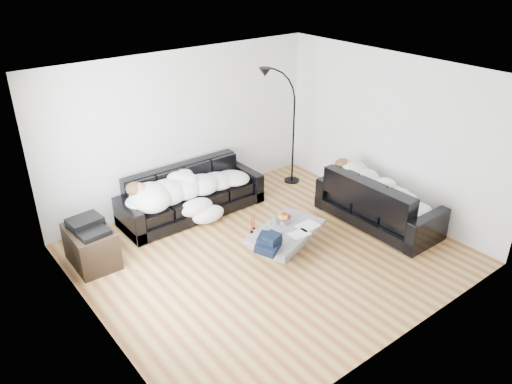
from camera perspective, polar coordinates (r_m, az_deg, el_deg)
ground at (r=7.33m, az=1.46°, el=-7.14°), size 5.00×5.00×0.00m
wall_back at (r=8.42m, az=-8.26°, el=7.14°), size 5.00×0.02×2.60m
wall_left at (r=5.62m, az=-18.58°, el=-4.48°), size 0.02×4.50×2.60m
wall_right at (r=8.40m, az=14.96°, el=6.44°), size 0.02×4.50×2.60m
ceiling at (r=6.27m, az=1.73°, el=13.03°), size 5.00×5.00×0.00m
sofa_back at (r=8.26m, az=-7.37°, el=-0.06°), size 2.41×0.83×0.79m
sofa_right at (r=8.16m, az=13.88°, el=-0.91°), size 0.86×2.01×0.81m
sleeper_back at (r=8.12m, az=-7.28°, el=1.26°), size 2.04×0.70×0.41m
sleeper_right at (r=8.06m, az=14.05°, el=0.50°), size 0.73×1.72×0.42m
teal_cushion at (r=8.33m, az=10.57°, el=2.44°), size 0.42×0.38×0.20m
coffee_table at (r=7.35m, az=3.41°, el=-5.46°), size 1.34×1.02×0.35m
fruit_bowl at (r=7.41m, az=3.17°, el=-2.96°), size 0.29×0.29×0.15m
wine_glass_a at (r=7.20m, az=1.64°, el=-3.80°), size 0.08×0.08×0.16m
wine_glass_b at (r=7.07m, az=1.32°, el=-4.47°), size 0.07×0.07×0.15m
wine_glass_c at (r=7.11m, az=3.07°, el=-4.14°), size 0.10×0.10×0.19m
candle_left at (r=7.12m, az=-0.50°, el=-3.79°), size 0.06×0.06×0.25m
candle_right at (r=7.20m, az=-0.24°, el=-3.49°), size 0.04×0.04×0.23m
newspaper_a at (r=7.37m, az=5.93°, el=-3.83°), size 0.33×0.26×0.01m
newspaper_b at (r=7.16m, az=4.98°, el=-4.77°), size 0.31×0.23×0.01m
navy_jacket at (r=6.76m, az=1.59°, el=-5.11°), size 0.46×0.42×0.19m
shoes at (r=8.00m, az=4.43°, el=-3.65°), size 0.51×0.42×0.10m
av_cabinet at (r=7.37m, az=-18.30°, el=-5.91°), size 0.57×0.81×0.55m
stereo at (r=7.20m, az=-18.69°, el=-3.62°), size 0.47×0.38×0.13m
floor_lamp at (r=9.16m, az=4.31°, el=6.88°), size 0.77×0.56×1.98m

